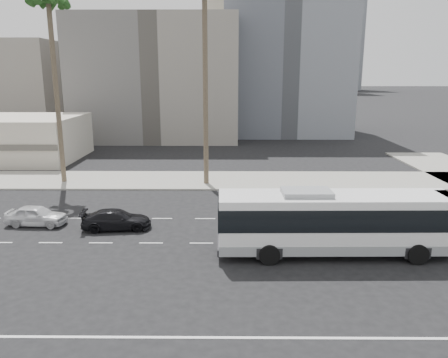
{
  "coord_description": "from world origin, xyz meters",
  "views": [
    {
      "loc": [
        -1.48,
        -24.14,
        9.78
      ],
      "look_at": [
        -1.69,
        4.0,
        2.97
      ],
      "focal_mm": 34.81,
      "sensor_mm": 36.0,
      "label": 1
    }
  ],
  "objects_px": {
    "car_a": "(116,219)",
    "palm_mid": "(48,2)",
    "city_bus": "(335,221)",
    "car_b": "(36,215)"
  },
  "relations": [
    {
      "from": "car_a",
      "to": "palm_mid",
      "type": "height_order",
      "value": "palm_mid"
    },
    {
      "from": "city_bus",
      "to": "car_b",
      "type": "relative_size",
      "value": 3.28
    },
    {
      "from": "city_bus",
      "to": "car_b",
      "type": "height_order",
      "value": "city_bus"
    },
    {
      "from": "city_bus",
      "to": "palm_mid",
      "type": "bearing_deg",
      "value": 141.6
    },
    {
      "from": "car_b",
      "to": "palm_mid",
      "type": "distance_m",
      "value": 19.11
    },
    {
      "from": "palm_mid",
      "to": "car_a",
      "type": "bearing_deg",
      "value": -57.14
    },
    {
      "from": "car_b",
      "to": "car_a",
      "type": "bearing_deg",
      "value": -92.92
    },
    {
      "from": "city_bus",
      "to": "car_a",
      "type": "height_order",
      "value": "city_bus"
    },
    {
      "from": "car_a",
      "to": "palm_mid",
      "type": "distance_m",
      "value": 20.96
    },
    {
      "from": "car_a",
      "to": "car_b",
      "type": "relative_size",
      "value": 1.12
    }
  ]
}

